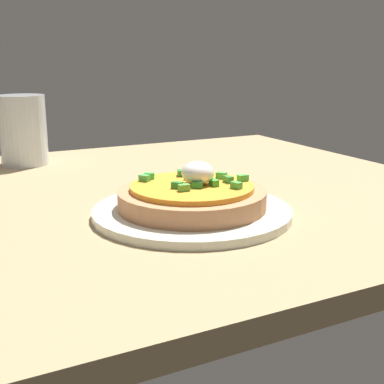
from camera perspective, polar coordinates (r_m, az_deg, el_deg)
name	(u,v)px	position (r cm, az deg, el deg)	size (l,w,h in cm)	color
dining_table	(128,203)	(75.45, -6.96, -1.22)	(96.35, 76.66, 2.63)	#9E865F
plate	(192,212)	(64.54, 0.00, -2.16)	(24.28, 24.28, 1.04)	silver
pizza	(192,196)	(63.99, 0.03, -0.40)	(18.01, 18.01, 5.76)	tan
cup_near	(23,133)	(98.47, -17.75, 6.04)	(8.21, 8.21, 12.26)	silver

